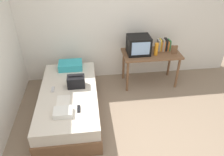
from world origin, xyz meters
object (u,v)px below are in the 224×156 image
at_px(pillow, 70,65).
at_px(magazine, 63,101).
at_px(folded_towel, 63,112).
at_px(picture_frame, 175,50).
at_px(bed, 70,102).
at_px(book_row, 164,45).
at_px(water_bottle, 156,49).
at_px(remote_dark, 79,109).
at_px(handbag, 76,82).
at_px(desk, 151,57).
at_px(tv, 139,45).
at_px(remote_silver, 53,89).

bearing_deg(pillow, magazine, -94.65).
bearing_deg(folded_towel, picture_frame, 30.28).
xyz_separation_m(bed, book_row, (1.93, 0.87, 0.60)).
bearing_deg(picture_frame, folded_towel, -149.72).
relative_size(water_bottle, remote_dark, 1.61).
bearing_deg(handbag, folded_towel, -104.90).
distance_m(picture_frame, handbag, 2.04).
relative_size(desk, book_row, 4.50).
bearing_deg(tv, pillow, -179.66).
height_order(remote_dark, remote_silver, same).
relative_size(desk, remote_silver, 8.06).
relative_size(book_row, magazine, 0.89).
height_order(water_bottle, pillow, water_bottle).
relative_size(tv, water_bottle, 1.75).
height_order(water_bottle, handbag, water_bottle).
bearing_deg(magazine, book_row, 29.34).
bearing_deg(picture_frame, water_bottle, -178.43).
relative_size(bed, magazine, 6.90).
bearing_deg(remote_dark, pillow, 97.31).
height_order(book_row, folded_towel, book_row).
bearing_deg(book_row, bed, -155.84).
relative_size(tv, pillow, 0.96).
relative_size(water_bottle, pillow, 0.54).
height_order(tv, pillow, tv).
height_order(handbag, magazine, handbag).
relative_size(tv, picture_frame, 2.52).
xyz_separation_m(tv, folded_towel, (-1.43, -1.36, -0.39)).
bearing_deg(picture_frame, bed, -162.11).
bearing_deg(picture_frame, remote_dark, -148.63).
xyz_separation_m(bed, pillow, (0.02, 0.78, 0.31)).
distance_m(tv, book_row, 0.56).
bearing_deg(tv, magazine, -144.32).
xyz_separation_m(pillow, folded_towel, (-0.06, -1.35, -0.03)).
xyz_separation_m(remote_dark, folded_towel, (-0.23, -0.08, 0.03)).
distance_m(remote_silver, folded_towel, 0.68).
xyz_separation_m(tv, magazine, (-1.45, -1.04, -0.42)).
height_order(picture_frame, remote_dark, picture_frame).
bearing_deg(remote_silver, folded_towel, -71.26).
height_order(desk, book_row, book_row).
bearing_deg(desk, handbag, -157.14).
bearing_deg(remote_silver, remote_dark, -51.56).
xyz_separation_m(water_bottle, folded_towel, (-1.76, -1.24, -0.33)).
distance_m(pillow, magazine, 1.04).
height_order(tv, picture_frame, tv).
xyz_separation_m(pillow, remote_silver, (-0.28, -0.70, -0.06)).
bearing_deg(magazine, remote_dark, -43.58).
xyz_separation_m(book_row, magazine, (-1.99, -1.12, -0.36)).
xyz_separation_m(desk, tv, (-0.27, 0.01, 0.27)).
height_order(bed, handbag, handbag).
bearing_deg(book_row, magazine, -150.66).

